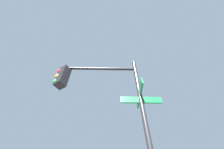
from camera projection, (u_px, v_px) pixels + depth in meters
traffic_signal_near at (102, 101)px, 4.07m from camera, size 2.61×1.86×6.02m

